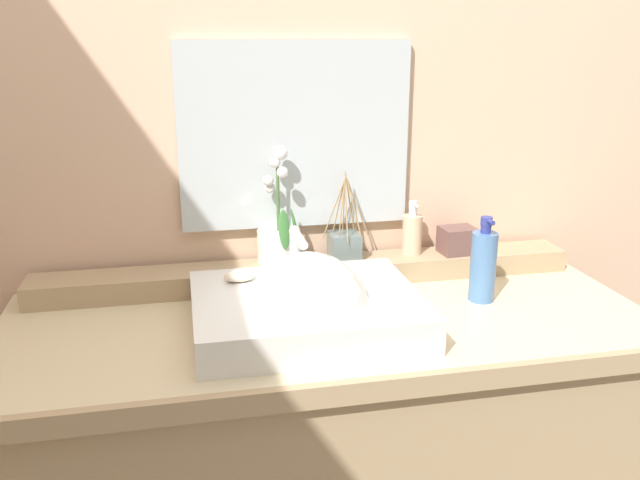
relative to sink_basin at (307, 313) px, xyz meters
The scene contains 11 objects.
wall_back 0.62m from the sink_basin, 82.42° to the left, with size 3.29×0.20×2.62m, color beige.
vanity_cabinet 0.47m from the sink_basin, 38.93° to the left, with size 1.44×0.59×0.86m.
back_ledge 0.28m from the sink_basin, 77.58° to the left, with size 1.36×0.12×0.06m, color tan.
sink_basin is the anchor object (origin of this frame).
soap_bar 0.18m from the sink_basin, 138.34° to the left, with size 0.07×0.04×0.02m, color beige.
potted_plant 0.30m from the sink_basin, 93.10° to the left, with size 0.11×0.12×0.29m.
soap_dispenser 0.45m from the sink_basin, 40.69° to the left, with size 0.05×0.05×0.14m.
reed_diffuser 0.33m from the sink_basin, 62.10° to the left, with size 0.12×0.09×0.22m.
trinket_box 0.53m from the sink_basin, 30.42° to the left, with size 0.09×0.07×0.07m, color brown.
lotion_bottle 0.44m from the sink_basin, ahead, with size 0.06×0.06×0.20m.
mirror 0.47m from the sink_basin, 83.69° to the left, with size 0.58×0.02×0.46m, color silver.
Camera 1 is at (-0.30, -1.32, 1.45)m, focal length 36.95 mm.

